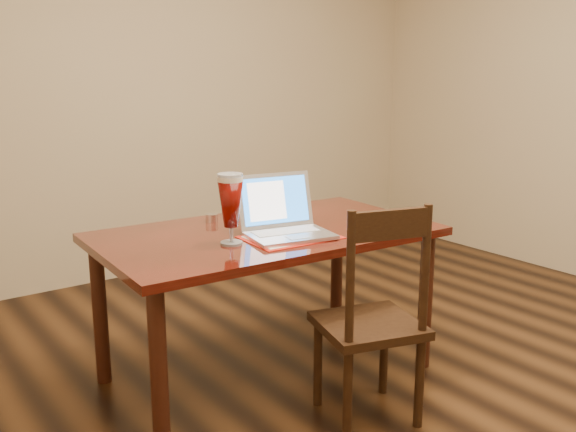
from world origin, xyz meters
TOP-DOWN VIEW (x-y plane):
  - ground at (0.00, 0.00)m, footprint 5.00×5.00m
  - dining_table at (-0.39, 0.67)m, footprint 1.57×0.94m
  - dining_chair at (-0.26, 0.08)m, footprint 0.49×0.48m

SIDE VIEW (x-z plane):
  - ground at x=0.00m, z-range 0.00..0.00m
  - dining_chair at x=-0.26m, z-range -0.03..0.91m
  - dining_table at x=-0.39m, z-range 0.14..1.16m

